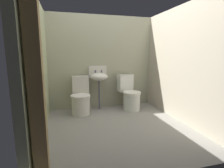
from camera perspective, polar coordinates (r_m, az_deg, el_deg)
ground_plane at (r=3.17m, az=1.43°, el=-14.22°), size 2.81×2.73×0.08m
wall_back at (r=4.07m, az=-3.46°, el=7.21°), size 2.81×0.10×2.12m
wall_left at (r=2.90m, az=-23.66°, el=5.28°), size 0.10×2.53×2.12m
wall_right at (r=3.55m, az=20.91°, el=6.17°), size 0.10×2.53×2.12m
wooden_door_post at (r=1.78m, az=-24.23°, el=2.79°), size 0.14×0.14×2.12m
toilet_left at (r=3.71m, az=-10.38°, el=-4.80°), size 0.46×0.64×0.78m
toilet_right at (r=3.95m, az=5.92°, el=-3.76°), size 0.49×0.65×0.78m
sink at (r=3.87m, az=-4.41°, el=2.48°), size 0.42×0.35×0.99m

